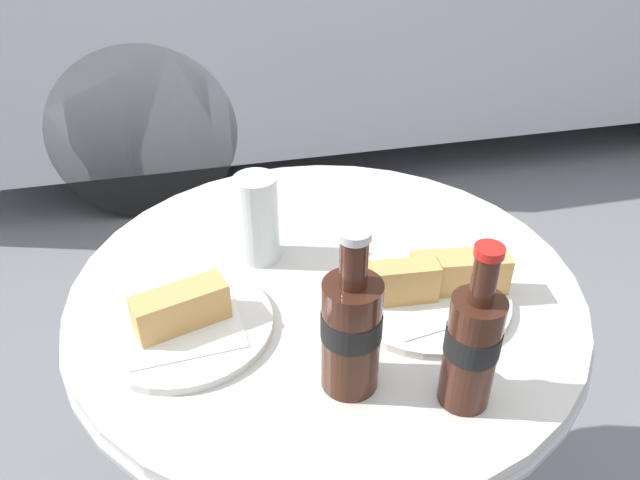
{
  "coord_description": "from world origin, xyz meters",
  "views": [
    {
      "loc": [
        -0.18,
        -0.71,
        1.31
      ],
      "look_at": [
        0.0,
        0.04,
        0.79
      ],
      "focal_mm": 35.0,
      "sensor_mm": 36.0,
      "label": 1
    }
  ],
  "objects_px": {
    "cola_bottle_right": "(351,329)",
    "drinking_glass": "(258,222)",
    "lunch_plate_far": "(431,288)",
    "lunch_plate_near": "(183,320)",
    "cola_bottle_left": "(472,345)",
    "bistro_table": "(325,366)"
  },
  "relations": [
    {
      "from": "lunch_plate_far",
      "to": "bistro_table",
      "type": "bearing_deg",
      "value": 150.46
    },
    {
      "from": "cola_bottle_left",
      "to": "lunch_plate_far",
      "type": "relative_size",
      "value": 0.91
    },
    {
      "from": "bistro_table",
      "to": "lunch_plate_far",
      "type": "bearing_deg",
      "value": -29.54
    },
    {
      "from": "drinking_glass",
      "to": "lunch_plate_far",
      "type": "bearing_deg",
      "value": -36.32
    },
    {
      "from": "cola_bottle_right",
      "to": "lunch_plate_near",
      "type": "height_order",
      "value": "cola_bottle_right"
    },
    {
      "from": "lunch_plate_near",
      "to": "lunch_plate_far",
      "type": "bearing_deg",
      "value": -3.11
    },
    {
      "from": "cola_bottle_right",
      "to": "cola_bottle_left",
      "type": "bearing_deg",
      "value": -23.8
    },
    {
      "from": "drinking_glass",
      "to": "lunch_plate_far",
      "type": "relative_size",
      "value": 0.59
    },
    {
      "from": "drinking_glass",
      "to": "lunch_plate_far",
      "type": "height_order",
      "value": "drinking_glass"
    },
    {
      "from": "bistro_table",
      "to": "cola_bottle_right",
      "type": "relative_size",
      "value": 3.45
    },
    {
      "from": "bistro_table",
      "to": "lunch_plate_near",
      "type": "distance_m",
      "value": 0.29
    },
    {
      "from": "drinking_glass",
      "to": "cola_bottle_left",
      "type": "bearing_deg",
      "value": -60.65
    },
    {
      "from": "lunch_plate_near",
      "to": "cola_bottle_left",
      "type": "bearing_deg",
      "value": -32.01
    },
    {
      "from": "bistro_table",
      "to": "drinking_glass",
      "type": "xyz_separation_m",
      "value": [
        -0.09,
        0.09,
        0.24
      ]
    },
    {
      "from": "cola_bottle_right",
      "to": "drinking_glass",
      "type": "relative_size",
      "value": 1.57
    },
    {
      "from": "cola_bottle_right",
      "to": "bistro_table",
      "type": "bearing_deg",
      "value": 84.65
    },
    {
      "from": "cola_bottle_left",
      "to": "lunch_plate_far",
      "type": "xyz_separation_m",
      "value": [
        0.03,
        0.18,
        -0.06
      ]
    },
    {
      "from": "cola_bottle_left",
      "to": "lunch_plate_near",
      "type": "distance_m",
      "value": 0.38
    },
    {
      "from": "drinking_glass",
      "to": "bistro_table",
      "type": "bearing_deg",
      "value": -44.94
    },
    {
      "from": "lunch_plate_far",
      "to": "drinking_glass",
      "type": "bearing_deg",
      "value": 143.68
    },
    {
      "from": "cola_bottle_right",
      "to": "drinking_glass",
      "type": "distance_m",
      "value": 0.3
    },
    {
      "from": "lunch_plate_near",
      "to": "cola_bottle_right",
      "type": "bearing_deg",
      "value": -36.67
    }
  ]
}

